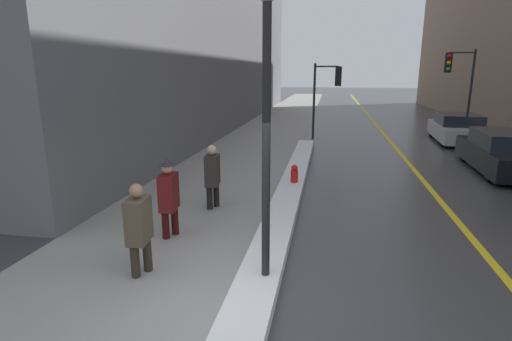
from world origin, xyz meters
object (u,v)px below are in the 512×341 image
Objects in this scene: parked_car_silver at (457,129)px; traffic_light_near at (329,85)px; parked_car_black at (504,153)px; lamp_post at (266,113)px; traffic_light_far at (457,75)px; pedestrian_with_shoulder_bag at (213,174)px; pedestrian_in_glasses at (139,225)px; fire_hydrant at (294,177)px; pedestrian_in_fedora at (169,195)px.

traffic_light_near is at bearing 92.51° from parked_car_silver.
lamp_post is at bearing 145.18° from parked_car_black.
traffic_light_near is at bearing 86.90° from lamp_post.
parked_car_black is (-0.19, -6.64, -2.39)m from traffic_light_far.
lamp_post reaches higher than parked_car_silver.
pedestrian_in_glasses is at bearing -9.42° from pedestrian_with_shoulder_bag.
fire_hydrant is (1.76, 1.89, -0.50)m from pedestrian_with_shoulder_bag.
pedestrian_with_shoulder_bag is (0.22, 3.32, 0.00)m from pedestrian_in_glasses.
pedestrian_with_shoulder_bag is 9.69m from parked_car_black.
pedestrian_in_fedora is (-2.14, 1.53, -1.75)m from lamp_post.
fire_hydrant is (-0.03, 5.23, -2.28)m from lamp_post.
traffic_light_far is at bearing 144.44° from pedestrian_in_glasses.
lamp_post is 16.48m from traffic_light_far.
traffic_light_far reaches higher than fire_hydrant.
pedestrian_with_shoulder_bag reaches higher than parked_car_black.
pedestrian_in_glasses is (-2.79, -14.30, -1.73)m from traffic_light_near.
parked_car_silver is (8.46, 10.89, -0.23)m from pedestrian_with_shoulder_bag.
traffic_light_near is at bearing 46.50° from parked_car_black.
pedestrian_in_glasses reaches higher than fire_hydrant.
parked_car_black is at bearing 52.63° from lamp_post.
fire_hydrant is (1.98, 5.21, -0.50)m from pedestrian_in_glasses.
pedestrian_in_fedora is at bearing -16.33° from pedestrian_with_shoulder_bag.
traffic_light_near is 5.92m from traffic_light_far.
parked_car_silver is at bearing 64.92° from lamp_post.
traffic_light_far reaches higher than pedestrian_in_fedora.
pedestrian_in_glasses is 0.99× the size of pedestrian_with_shoulder_bag.
pedestrian_with_shoulder_bag is at bearing -133.03° from fire_hydrant.
pedestrian_in_glasses is (-8.65, -15.05, -2.18)m from traffic_light_far.
traffic_light_near is 13.23m from pedestrian_in_fedora.
traffic_light_near is 6.20m from parked_car_silver.
pedestrian_in_glasses reaches higher than parked_car_black.
pedestrian_in_glasses is at bearing 179.36° from lamp_post.
pedestrian_in_fedora is 1.85m from pedestrian_with_shoulder_bag.
pedestrian_in_fedora is at bearing 148.63° from parked_car_silver.
parked_car_black is at bearing 123.15° from pedestrian_in_fedora.
pedestrian_in_fedora reaches higher than pedestrian_with_shoulder_bag.
lamp_post is 14.34m from traffic_light_near.
parked_car_black is at bearing -178.79° from parked_car_silver.
parked_car_silver is (6.66, 14.23, -2.00)m from lamp_post.
parked_car_black is at bearing 26.34° from fire_hydrant.
pedestrian_in_glasses is 2.16× the size of fire_hydrant.
lamp_post is 15.84m from parked_car_silver.
lamp_post is at bearing 158.26° from parked_car_silver.
traffic_light_far is 7.06m from parked_car_black.
traffic_light_near is (0.78, 14.32, -0.05)m from lamp_post.
traffic_light_near is 9.39m from fire_hydrant.
parked_car_silver is 11.22m from fire_hydrant.
pedestrian_in_glasses is at bearing 62.29° from traffic_light_far.
pedestrian_in_glasses is (-2.01, 0.02, -1.78)m from lamp_post.
parked_car_black is 5.80m from parked_car_silver.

